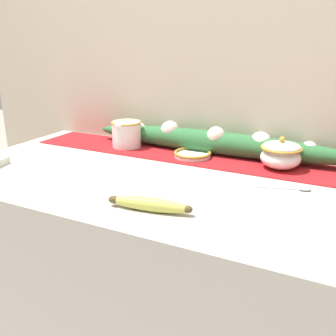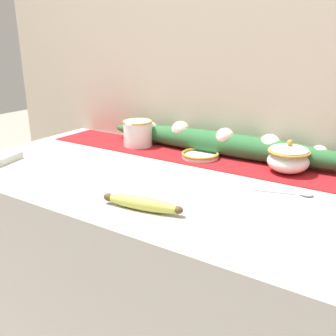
{
  "view_description": "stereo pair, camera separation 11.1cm",
  "coord_description": "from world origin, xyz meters",
  "px_view_note": "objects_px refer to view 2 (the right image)",
  "views": [
    {
      "loc": [
        0.44,
        -0.98,
        1.35
      ],
      "look_at": [
        -0.03,
        -0.05,
        0.99
      ],
      "focal_mm": 40.0,
      "sensor_mm": 36.0,
      "label": 1
    },
    {
      "loc": [
        0.53,
        -0.93,
        1.35
      ],
      "look_at": [
        -0.03,
        -0.05,
        0.99
      ],
      "focal_mm": 40.0,
      "sensor_mm": 36.0,
      "label": 2
    }
  ],
  "objects_px": {
    "sugar_bowl": "(288,158)",
    "cream_pitcher": "(138,132)",
    "small_dish": "(200,155)",
    "banana": "(142,203)",
    "spoon": "(302,194)"
  },
  "relations": [
    {
      "from": "small_dish",
      "to": "spoon",
      "type": "xyz_separation_m",
      "value": [
        0.4,
        -0.15,
        -0.01
      ]
    },
    {
      "from": "sugar_bowl",
      "to": "banana",
      "type": "distance_m",
      "value": 0.53
    },
    {
      "from": "sugar_bowl",
      "to": "cream_pitcher",
      "type": "bearing_deg",
      "value": 179.91
    },
    {
      "from": "banana",
      "to": "sugar_bowl",
      "type": "bearing_deg",
      "value": 64.09
    },
    {
      "from": "small_dish",
      "to": "banana",
      "type": "height_order",
      "value": "banana"
    },
    {
      "from": "banana",
      "to": "spoon",
      "type": "distance_m",
      "value": 0.45
    },
    {
      "from": "cream_pitcher",
      "to": "spoon",
      "type": "distance_m",
      "value": 0.71
    },
    {
      "from": "sugar_bowl",
      "to": "small_dish",
      "type": "xyz_separation_m",
      "value": [
        -0.31,
        -0.01,
        -0.04
      ]
    },
    {
      "from": "spoon",
      "to": "banana",
      "type": "bearing_deg",
      "value": -151.24
    },
    {
      "from": "cream_pitcher",
      "to": "small_dish",
      "type": "relative_size",
      "value": 1.02
    },
    {
      "from": "sugar_bowl",
      "to": "spoon",
      "type": "height_order",
      "value": "sugar_bowl"
    },
    {
      "from": "sugar_bowl",
      "to": "banana",
      "type": "xyz_separation_m",
      "value": [
        -0.23,
        -0.48,
        -0.03
      ]
    },
    {
      "from": "sugar_bowl",
      "to": "spoon",
      "type": "relative_size",
      "value": 0.85
    },
    {
      "from": "sugar_bowl",
      "to": "banana",
      "type": "height_order",
      "value": "sugar_bowl"
    },
    {
      "from": "cream_pitcher",
      "to": "banana",
      "type": "height_order",
      "value": "cream_pitcher"
    }
  ]
}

